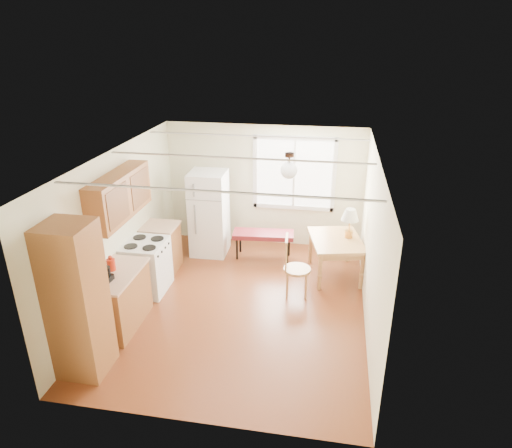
% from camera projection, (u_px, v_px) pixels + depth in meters
% --- Properties ---
extents(room_shell, '(4.60, 5.60, 2.62)m').
position_uv_depth(room_shell, '(239.00, 236.00, 7.05)').
color(room_shell, '#552411').
rests_on(room_shell, ground).
extents(kitchen_run, '(0.65, 3.40, 2.20)m').
position_uv_depth(kitchen_run, '(120.00, 270.00, 6.90)').
color(kitchen_run, brown).
rests_on(kitchen_run, ground).
extents(window_unit, '(1.64, 0.05, 1.51)m').
position_uv_depth(window_unit, '(294.00, 174.00, 9.08)').
color(window_unit, white).
rests_on(window_unit, room_shell).
extents(pendant_light, '(0.26, 0.26, 0.40)m').
position_uv_depth(pendant_light, '(289.00, 169.00, 6.91)').
color(pendant_light, black).
rests_on(pendant_light, room_shell).
extents(refrigerator, '(0.71, 0.73, 1.69)m').
position_uv_depth(refrigerator, '(209.00, 213.00, 9.01)').
color(refrigerator, white).
rests_on(refrigerator, ground).
extents(bench, '(1.21, 0.53, 0.55)m').
position_uv_depth(bench, '(263.00, 235.00, 8.92)').
color(bench, maroon).
rests_on(bench, ground).
extents(dining_table, '(1.11, 1.33, 0.73)m').
position_uv_depth(dining_table, '(336.00, 244.00, 8.22)').
color(dining_table, '#A6733F').
rests_on(dining_table, ground).
extents(chair, '(0.47, 0.46, 1.05)m').
position_uv_depth(chair, '(291.00, 262.00, 7.62)').
color(chair, '#A6733F').
rests_on(chair, ground).
extents(table_lamp, '(0.31, 0.31, 0.55)m').
position_uv_depth(table_lamp, '(350.00, 217.00, 8.10)').
color(table_lamp, '#BF873D').
rests_on(table_lamp, dining_table).
extents(coffee_maker, '(0.20, 0.25, 0.36)m').
position_uv_depth(coffee_maker, '(103.00, 274.00, 6.39)').
color(coffee_maker, black).
rests_on(coffee_maker, kitchen_run).
extents(kettle, '(0.13, 0.13, 0.24)m').
position_uv_depth(kettle, '(111.00, 264.00, 6.73)').
color(kettle, red).
rests_on(kettle, kitchen_run).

